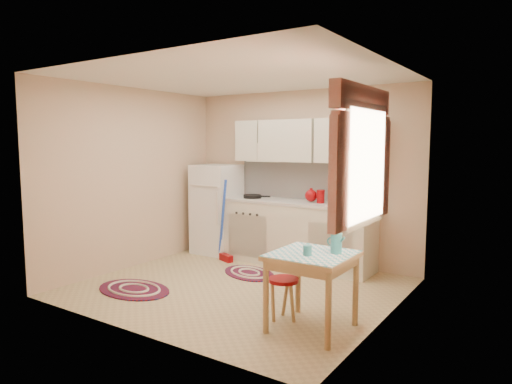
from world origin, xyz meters
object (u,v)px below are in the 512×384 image
table (312,292)px  stool (283,299)px  base_cabinets (295,234)px  fridge (217,209)px

table → stool: table is taller
base_cabinets → stool: bearing=-64.4°
table → base_cabinets: bearing=122.6°
fridge → table: 3.23m
table → stool: bearing=171.3°
fridge → stool: 2.96m
base_cabinets → stool: (0.90, -1.87, -0.23)m
base_cabinets → fridge: bearing=-177.9°
fridge → table: bearing=-35.6°
base_cabinets → table: bearing=-57.4°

